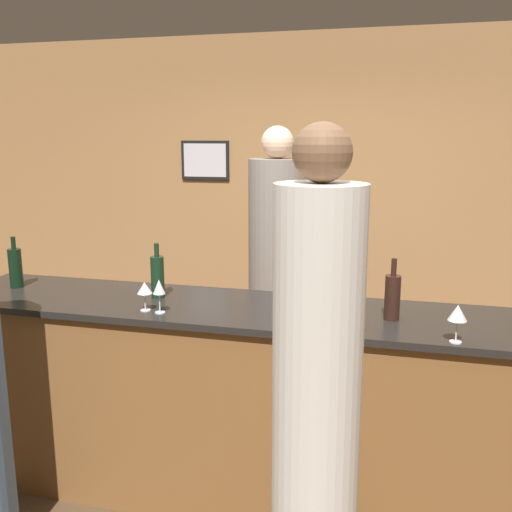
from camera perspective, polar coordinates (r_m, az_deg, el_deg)
The scene contains 12 objects.
ground_plane at distance 3.43m, azimuth 0.11°, elevation -22.95°, with size 14.00×14.00×0.00m, color #4C3823.
back_wall at distance 4.95m, azimuth 6.26°, elevation 5.36°, with size 8.00×0.08×2.80m.
bar_counter at distance 3.15m, azimuth 0.12°, elevation -14.72°, with size 3.48×0.66×1.10m.
bartender at distance 3.78m, azimuth 2.05°, elevation -3.70°, with size 0.37×0.37×2.02m.
guest_1 at distance 2.25m, azimuth 6.04°, elevation -15.08°, with size 0.34×0.34×2.01m.
wine_bottle_0 at distance 3.14m, azimuth -9.82°, elevation -1.99°, with size 0.07×0.07×0.30m.
wine_bottle_1 at distance 3.59m, azimuth -22.92°, elevation -1.04°, with size 0.08×0.08×0.30m.
wine_bottle_2 at distance 2.81m, azimuth 13.49°, elevation -3.94°, with size 0.08×0.08×0.30m.
wine_glass_0 at distance 2.71m, azimuth 4.21°, elevation -3.97°, with size 0.07×0.07×0.17m.
wine_glass_1 at distance 2.92m, azimuth -11.08°, elevation -3.24°, with size 0.08×0.08×0.15m.
wine_glass_2 at distance 2.57m, azimuth 19.51°, elevation -5.45°, with size 0.08×0.08×0.17m.
wine_glass_5 at distance 2.86m, azimuth -9.67°, elevation -3.19°, with size 0.06×0.06×0.17m.
Camera 1 is at (0.69, -2.73, 1.96)m, focal length 40.00 mm.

